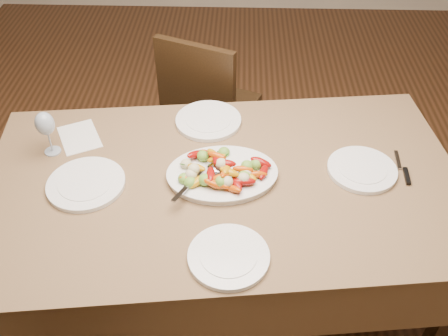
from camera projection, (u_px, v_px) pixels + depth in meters
floor at (268, 255)px, 2.60m from camera, size 6.00×6.00×0.00m
dining_table at (224, 243)px, 2.17m from camera, size 1.95×1.25×0.76m
chair_far at (213, 107)px, 2.77m from camera, size 0.55×0.55×0.95m
serving_platter at (222, 175)px, 1.92m from camera, size 0.45×0.35×0.02m
roasted_vegetables at (222, 164)px, 1.88m from camera, size 0.36×0.27×0.09m
serving_spoon at (206, 176)px, 1.86m from camera, size 0.28×0.17×0.03m
plate_left at (86, 184)px, 1.89m from camera, size 0.29×0.29×0.02m
plate_right at (362, 170)px, 1.95m from camera, size 0.27×0.27×0.02m
plate_far at (208, 121)px, 2.18m from camera, size 0.29×0.29×0.02m
plate_near at (229, 257)px, 1.63m from camera, size 0.27×0.27×0.02m
wine_glass at (47, 132)px, 1.97m from camera, size 0.08×0.08×0.20m
menu_card at (79, 137)px, 2.11m from camera, size 0.23×0.26×0.00m
table_knife at (402, 169)px, 1.95m from camera, size 0.03×0.20×0.01m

